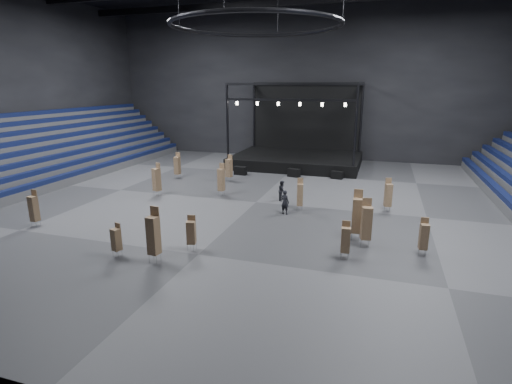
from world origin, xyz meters
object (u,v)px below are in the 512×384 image
(chair_stack_1, at_px, (157,179))
(chair_stack_8, at_px, (346,239))
(man_center, at_px, (285,202))
(flight_case_right, at_px, (337,175))
(crew_member, at_px, (282,191))
(chair_stack_11, at_px, (116,239))
(chair_stack_5, at_px, (424,236))
(chair_stack_12, at_px, (191,232))
(chair_stack_2, at_px, (357,215))
(chair_stack_10, at_px, (388,195))
(stage, at_px, (298,152))
(chair_stack_13, at_px, (300,194))
(chair_stack_9, at_px, (221,179))
(flight_case_mid, at_px, (294,173))
(chair_stack_0, at_px, (229,168))
(chair_stack_4, at_px, (177,165))
(chair_stack_6, at_px, (366,222))
(chair_stack_7, at_px, (34,208))
(chair_stack_3, at_px, (154,234))
(flight_case_left, at_px, (240,171))

(chair_stack_1, relative_size, chair_stack_8, 1.34)
(man_center, bearing_deg, flight_case_right, -82.30)
(chair_stack_1, distance_m, crew_member, 10.40)
(flight_case_right, relative_size, chair_stack_11, 0.61)
(chair_stack_5, height_order, chair_stack_8, chair_stack_5)
(chair_stack_12, height_order, man_center, chair_stack_12)
(chair_stack_2, height_order, chair_stack_10, chair_stack_2)
(stage, height_order, chair_stack_13, stage)
(chair_stack_9, bearing_deg, chair_stack_13, -9.30)
(chair_stack_2, height_order, chair_stack_8, chair_stack_2)
(chair_stack_1, relative_size, chair_stack_12, 1.39)
(flight_case_mid, xyz_separation_m, chair_stack_2, (7.09, -15.36, 1.15))
(stage, height_order, chair_stack_5, stage)
(chair_stack_8, xyz_separation_m, chair_stack_11, (-11.73, -3.38, -0.11))
(chair_stack_0, distance_m, man_center, 11.07)
(chair_stack_1, relative_size, man_center, 1.58)
(chair_stack_4, relative_size, chair_stack_6, 0.91)
(chair_stack_6, distance_m, chair_stack_7, 20.89)
(chair_stack_2, distance_m, chair_stack_6, 1.07)
(chair_stack_0, bearing_deg, stage, 80.73)
(flight_case_mid, height_order, chair_stack_7, chair_stack_7)
(chair_stack_5, bearing_deg, chair_stack_8, -163.86)
(flight_case_mid, distance_m, chair_stack_9, 9.65)
(stage, distance_m, chair_stack_2, 23.32)
(chair_stack_1, distance_m, chair_stack_2, 17.17)
(chair_stack_3, xyz_separation_m, chair_stack_10, (11.60, 12.65, -0.25))
(flight_case_left, distance_m, chair_stack_1, 10.46)
(chair_stack_10, height_order, man_center, chair_stack_10)
(chair_stack_7, relative_size, crew_member, 1.52)
(flight_case_left, distance_m, chair_stack_7, 20.08)
(flight_case_right, xyz_separation_m, crew_member, (-3.33, -8.98, 0.43))
(chair_stack_12, bearing_deg, chair_stack_2, 12.65)
(chair_stack_4, relative_size, chair_stack_12, 1.28)
(chair_stack_2, xyz_separation_m, chair_stack_9, (-11.41, 6.78, -0.18))
(stage, xyz_separation_m, chair_stack_10, (9.84, -15.57, -0.18))
(chair_stack_3, bearing_deg, chair_stack_2, 39.20)
(chair_stack_3, bearing_deg, chair_stack_11, -173.58)
(chair_stack_11, bearing_deg, chair_stack_0, 107.80)
(chair_stack_4, relative_size, chair_stack_10, 1.04)
(chair_stack_6, relative_size, man_center, 1.61)
(chair_stack_5, bearing_deg, chair_stack_12, -172.96)
(flight_case_mid, distance_m, chair_stack_10, 12.72)
(chair_stack_7, relative_size, chair_stack_11, 1.32)
(chair_stack_0, height_order, chair_stack_2, chair_stack_2)
(chair_stack_11, bearing_deg, chair_stack_13, 70.98)
(flight_case_left, bearing_deg, chair_stack_4, -148.09)
(man_center, xyz_separation_m, crew_member, (-1.01, 3.30, -0.07))
(chair_stack_6, relative_size, chair_stack_13, 1.18)
(chair_stack_9, relative_size, crew_member, 1.68)
(chair_stack_0, xyz_separation_m, chair_stack_11, (0.52, -17.99, -0.34))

